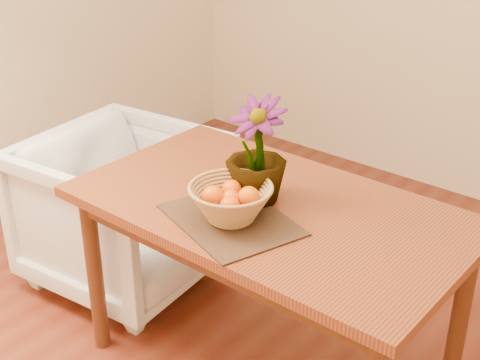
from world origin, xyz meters
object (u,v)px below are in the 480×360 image
Objects in this scene: table at (269,226)px; armchair at (126,204)px; wicker_basket at (231,204)px; potted_plant at (256,151)px.

armchair is (-0.90, 0.10, -0.26)m from table.
table is at bearing 80.46° from wicker_basket.
potted_plant is (-0.06, -0.01, 0.28)m from table.
armchair is (-0.87, 0.27, -0.41)m from wicker_basket.
wicker_basket is at bearing -84.30° from potted_plant.
table is at bearing 6.30° from potted_plant.
table is 3.68× the size of potted_plant.
potted_plant is 1.01m from armchair.
table is 4.93× the size of wicker_basket.
table is 0.94m from armchair.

